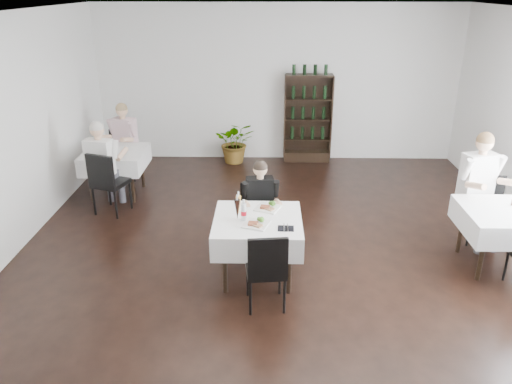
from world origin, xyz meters
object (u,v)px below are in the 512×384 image
Objects in this scene: main_table at (258,230)px; potted_tree at (236,142)px; wine_shelf at (308,120)px; diner_main at (261,200)px.

potted_tree reaches higher than main_table.
wine_shelf is 1.40× the size of diner_main.
main_table is 1.23× the size of potted_tree.
wine_shelf is 1.70× the size of main_table.
wine_shelf reaches higher than main_table.
potted_tree is at bearing 98.69° from diner_main.
wine_shelf is 3.79m from diner_main.
wine_shelf is 1.48m from potted_tree.
wine_shelf is at bearing 5.25° from potted_tree.
wine_shelf is at bearing 78.22° from main_table.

